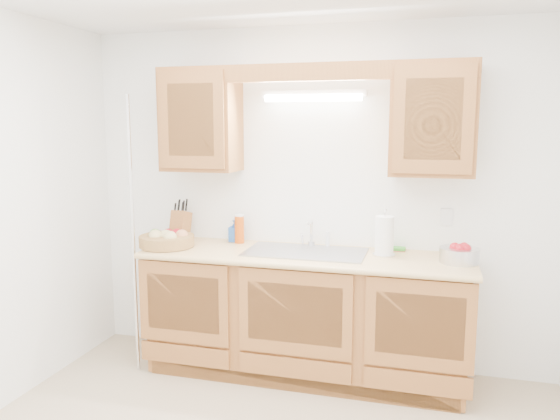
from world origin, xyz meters
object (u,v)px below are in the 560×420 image
(fruit_basket, at_px, (167,239))
(apple_bowl, at_px, (459,254))
(knife_block, at_px, (180,225))
(paper_towel, at_px, (384,236))

(fruit_basket, distance_m, apple_bowl, 2.06)
(knife_block, xyz_separation_m, apple_bowl, (2.06, -0.16, -0.06))
(knife_block, distance_m, apple_bowl, 2.07)
(fruit_basket, xyz_separation_m, knife_block, (0.00, 0.23, 0.06))
(knife_block, distance_m, paper_towel, 1.57)
(fruit_basket, bearing_deg, paper_towel, 5.37)
(fruit_basket, distance_m, paper_towel, 1.58)
(paper_towel, bearing_deg, knife_block, 177.00)
(paper_towel, xyz_separation_m, apple_bowl, (0.49, -0.07, -0.08))
(paper_towel, height_order, apple_bowl, paper_towel)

